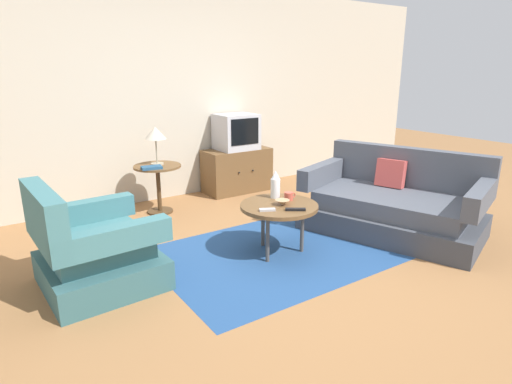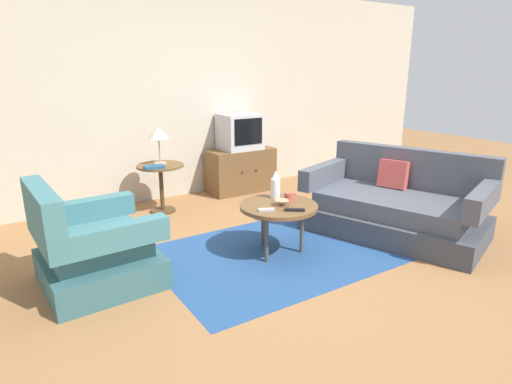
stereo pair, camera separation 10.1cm
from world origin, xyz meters
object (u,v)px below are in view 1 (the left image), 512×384
object	(u,v)px
table_lamp	(155,135)
vase	(275,185)
couch	(394,206)
book	(152,168)
tv_remote_silver	(267,210)
side_table	(158,178)
tv_stand	(237,170)
armchair	(93,252)
bowl	(282,202)
tv_remote_dark	(296,209)
coffee_table	(279,208)
mug	(289,196)
television	(236,132)

from	to	relation	value
table_lamp	vase	bearing A→B (deg)	-70.36
couch	book	xyz separation A→B (m)	(-1.95, 1.83, 0.31)
book	tv_remote_silver	bearing A→B (deg)	-67.07
side_table	tv_remote_silver	bearing A→B (deg)	-81.15
tv_stand	table_lamp	world-z (taller)	table_lamp
table_lamp	armchair	bearing A→B (deg)	-127.86
bowl	book	bearing A→B (deg)	110.69
tv_remote_dark	book	xyz separation A→B (m)	(-0.61, 1.82, 0.11)
table_lamp	coffee_table	bearing A→B (deg)	-75.24
tv_remote_silver	book	distance (m)	1.73
coffee_table	tv_stand	distance (m)	2.15
bowl	armchair	bearing A→B (deg)	168.04
tv_remote_silver	mug	bearing A→B (deg)	-130.61
tv_remote_dark	couch	bearing A→B (deg)	-145.72
armchair	tv_stand	xyz separation A→B (m)	(2.37, 1.69, 0.01)
tv_stand	tv_remote_silver	world-z (taller)	tv_stand
mug	book	world-z (taller)	book
mug	tv_remote_silver	xyz separation A→B (m)	(-0.35, -0.14, -0.03)
couch	television	world-z (taller)	television
side_table	television	world-z (taller)	television
armchair	mug	bearing A→B (deg)	78.74
television	bowl	xyz separation A→B (m)	(-0.76, -2.04, -0.34)
tv_remote_dark	tv_remote_silver	distance (m)	0.25
table_lamp	bowl	distance (m)	1.91
television	armchair	bearing A→B (deg)	-144.46
side_table	coffee_table	bearing A→B (deg)	-74.61
side_table	mug	bearing A→B (deg)	-69.25
couch	tv_remote_dark	xyz separation A→B (m)	(-1.33, 0.02, 0.21)
coffee_table	table_lamp	size ratio (longest dim) A/B	1.60
bowl	couch	bearing A→B (deg)	-8.74
tv_stand	tv_remote_dark	distance (m)	2.35
armchair	tv_remote_silver	xyz separation A→B (m)	(1.40, -0.40, 0.20)
side_table	tv_remote_silver	size ratio (longest dim) A/B	3.96
television	coffee_table	bearing A→B (deg)	-111.23
tv_remote_dark	book	size ratio (longest dim) A/B	0.70
television	mug	bearing A→B (deg)	-107.67
side_table	vase	bearing A→B (deg)	-69.59
coffee_table	tv_remote_dark	xyz separation A→B (m)	(0.02, -0.22, 0.05)
coffee_table	tv_remote_dark	bearing A→B (deg)	-85.97
coffee_table	tv_remote_silver	distance (m)	0.22
mug	coffee_table	bearing A→B (deg)	-160.50
bowl	book	world-z (taller)	book
table_lamp	book	bearing A→B (deg)	-128.53
side_table	book	bearing A→B (deg)	-130.85
couch	tv_remote_silver	size ratio (longest dim) A/B	13.53
couch	book	bearing A→B (deg)	27.35
tv_remote_dark	tv_remote_silver	size ratio (longest dim) A/B	1.17
television	book	bearing A→B (deg)	-163.38
tv_stand	bowl	bearing A→B (deg)	-110.67
bowl	mug	bearing A→B (deg)	30.89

